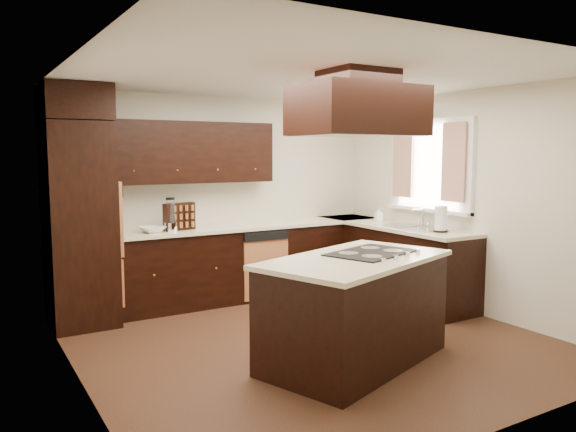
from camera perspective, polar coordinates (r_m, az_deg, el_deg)
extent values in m
cube|color=#55321F|center=(5.55, 2.35, -12.65)|extent=(4.20, 4.20, 0.02)
cube|color=silver|center=(5.30, 2.48, 14.08)|extent=(4.20, 4.20, 0.02)
cube|color=beige|center=(7.13, -6.95, 1.92)|extent=(4.20, 0.02, 2.50)
cube|color=beige|center=(3.72, 20.62, -2.57)|extent=(4.20, 0.02, 2.50)
cube|color=beige|center=(4.49, -20.73, -1.09)|extent=(0.02, 4.20, 2.50)
cube|color=beige|center=(6.67, 17.75, 1.35)|extent=(0.02, 4.20, 2.50)
cube|color=black|center=(6.23, -20.44, -0.84)|extent=(0.65, 0.75, 2.12)
cube|color=#C67344|center=(6.30, -17.33, -0.10)|extent=(0.05, 0.62, 0.78)
cube|color=black|center=(6.97, -5.55, -4.89)|extent=(2.93, 0.60, 0.88)
cube|color=black|center=(7.19, 10.48, -4.62)|extent=(0.60, 2.40, 0.88)
cube|color=beige|center=(6.88, -5.54, -1.15)|extent=(2.93, 0.63, 0.04)
cube|color=beige|center=(7.11, 10.47, -0.99)|extent=(0.63, 2.40, 0.04)
cube|color=black|center=(6.77, -9.73, 6.38)|extent=(2.00, 0.34, 0.72)
cube|color=#C67344|center=(6.85, -2.26, -5.44)|extent=(0.60, 0.05, 0.72)
cube|color=white|center=(6.99, 14.25, 4.96)|extent=(0.06, 1.32, 1.12)
cube|color=white|center=(7.01, 14.42, 4.96)|extent=(0.00, 1.20, 1.00)
cube|color=beige|center=(6.66, 16.47, 5.27)|extent=(0.02, 0.34, 0.90)
cube|color=beige|center=(7.26, 11.57, 5.47)|extent=(0.02, 0.34, 0.90)
cube|color=silver|center=(6.86, 12.50, -1.10)|extent=(0.52, 0.84, 0.01)
cube|color=black|center=(4.94, 6.78, -9.67)|extent=(1.87, 1.41, 0.88)
cube|color=beige|center=(4.83, 6.85, -4.41)|extent=(1.95, 1.48, 0.04)
cube|color=black|center=(5.03, 8.43, -3.69)|extent=(0.92, 0.76, 0.01)
cube|color=black|center=(4.87, 7.09, 10.57)|extent=(1.05, 0.72, 0.42)
cube|color=black|center=(4.90, 7.13, 13.77)|extent=(0.55, 0.50, 0.13)
cylinder|color=silver|center=(6.51, -11.81, -1.08)|extent=(0.15, 0.15, 0.10)
cone|color=silver|center=(6.49, -11.85, 0.50)|extent=(0.13, 0.13, 0.26)
cube|color=black|center=(6.56, -10.99, -0.05)|extent=(0.39, 0.17, 0.32)
imported|color=white|center=(6.44, -13.62, -1.33)|extent=(0.33, 0.33, 0.07)
imported|color=white|center=(7.32, 9.21, 0.14)|extent=(0.11, 0.11, 0.19)
cylinder|color=white|center=(6.50, 15.27, -0.31)|extent=(0.14, 0.14, 0.30)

